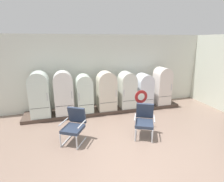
{
  "coord_description": "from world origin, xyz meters",
  "views": [
    {
      "loc": [
        -1.61,
        -3.62,
        2.84
      ],
      "look_at": [
        0.2,
        2.75,
        0.92
      ],
      "focal_mm": 28.34,
      "sensor_mm": 36.0,
      "label": 1
    }
  ],
  "objects_px": {
    "sign_stand": "(140,111)",
    "refrigerator_4": "(127,89)",
    "refrigerator_6": "(162,85)",
    "refrigerator_1": "(64,92)",
    "refrigerator_3": "(107,90)",
    "refrigerator_2": "(84,92)",
    "armchair_left": "(74,124)",
    "refrigerator_0": "(39,93)",
    "refrigerator_5": "(144,89)",
    "armchair_right": "(144,119)"
  },
  "relations": [
    {
      "from": "armchair_left",
      "to": "refrigerator_2",
      "type": "bearing_deg",
      "value": 73.83
    },
    {
      "from": "refrigerator_0",
      "to": "armchair_right",
      "type": "height_order",
      "value": "refrigerator_0"
    },
    {
      "from": "refrigerator_4",
      "to": "sign_stand",
      "type": "distance_m",
      "value": 1.67
    },
    {
      "from": "refrigerator_2",
      "to": "refrigerator_3",
      "type": "xyz_separation_m",
      "value": [
        0.87,
        -0.01,
        0.04
      ]
    },
    {
      "from": "refrigerator_1",
      "to": "refrigerator_4",
      "type": "xyz_separation_m",
      "value": [
        2.52,
        0.05,
        -0.08
      ]
    },
    {
      "from": "refrigerator_3",
      "to": "refrigerator_4",
      "type": "xyz_separation_m",
      "value": [
        0.88,
        0.03,
        -0.03
      ]
    },
    {
      "from": "refrigerator_5",
      "to": "armchair_right",
      "type": "height_order",
      "value": "refrigerator_5"
    },
    {
      "from": "refrigerator_0",
      "to": "refrigerator_3",
      "type": "relative_size",
      "value": 1.07
    },
    {
      "from": "refrigerator_6",
      "to": "refrigerator_3",
      "type": "bearing_deg",
      "value": -179.8
    },
    {
      "from": "refrigerator_4",
      "to": "armchair_right",
      "type": "relative_size",
      "value": 1.49
    },
    {
      "from": "sign_stand",
      "to": "refrigerator_4",
      "type": "bearing_deg",
      "value": 84.88
    },
    {
      "from": "refrigerator_4",
      "to": "armchair_right",
      "type": "bearing_deg",
      "value": -96.12
    },
    {
      "from": "refrigerator_4",
      "to": "armchair_right",
      "type": "distance_m",
      "value": 2.17
    },
    {
      "from": "refrigerator_2",
      "to": "refrigerator_4",
      "type": "bearing_deg",
      "value": 0.4
    },
    {
      "from": "refrigerator_0",
      "to": "refrigerator_6",
      "type": "relative_size",
      "value": 1.03
    },
    {
      "from": "refrigerator_5",
      "to": "refrigerator_6",
      "type": "relative_size",
      "value": 0.86
    },
    {
      "from": "refrigerator_1",
      "to": "refrigerator_5",
      "type": "relative_size",
      "value": 1.2
    },
    {
      "from": "refrigerator_4",
      "to": "refrigerator_5",
      "type": "xyz_separation_m",
      "value": [
        0.76,
        -0.01,
        -0.06
      ]
    },
    {
      "from": "refrigerator_0",
      "to": "refrigerator_3",
      "type": "bearing_deg",
      "value": -0.75
    },
    {
      "from": "refrigerator_1",
      "to": "refrigerator_4",
      "type": "distance_m",
      "value": 2.52
    },
    {
      "from": "refrigerator_1",
      "to": "armchair_left",
      "type": "relative_size",
      "value": 1.65
    },
    {
      "from": "refrigerator_1",
      "to": "refrigerator_4",
      "type": "bearing_deg",
      "value": 1.11
    },
    {
      "from": "refrigerator_5",
      "to": "refrigerator_2",
      "type": "bearing_deg",
      "value": -179.9
    },
    {
      "from": "armchair_left",
      "to": "armchair_right",
      "type": "distance_m",
      "value": 2.08
    },
    {
      "from": "refrigerator_3",
      "to": "armchair_left",
      "type": "bearing_deg",
      "value": -127.32
    },
    {
      "from": "refrigerator_5",
      "to": "armchair_left",
      "type": "distance_m",
      "value": 3.6
    },
    {
      "from": "refrigerator_1",
      "to": "refrigerator_5",
      "type": "xyz_separation_m",
      "value": [
        3.28,
        0.04,
        -0.15
      ]
    },
    {
      "from": "refrigerator_2",
      "to": "armchair_left",
      "type": "distance_m",
      "value": 1.98
    },
    {
      "from": "refrigerator_1",
      "to": "refrigerator_3",
      "type": "distance_m",
      "value": 1.64
    },
    {
      "from": "refrigerator_0",
      "to": "sign_stand",
      "type": "height_order",
      "value": "refrigerator_0"
    },
    {
      "from": "refrigerator_3",
      "to": "refrigerator_1",
      "type": "bearing_deg",
      "value": -179.2
    },
    {
      "from": "sign_stand",
      "to": "armchair_left",
      "type": "bearing_deg",
      "value": -173.52
    },
    {
      "from": "refrigerator_4",
      "to": "refrigerator_6",
      "type": "relative_size",
      "value": 0.93
    },
    {
      "from": "refrigerator_0",
      "to": "refrigerator_1",
      "type": "xyz_separation_m",
      "value": [
        0.84,
        -0.06,
        -0.01
      ]
    },
    {
      "from": "refrigerator_3",
      "to": "refrigerator_6",
      "type": "relative_size",
      "value": 0.97
    },
    {
      "from": "refrigerator_5",
      "to": "sign_stand",
      "type": "distance_m",
      "value": 1.88
    },
    {
      "from": "refrigerator_1",
      "to": "armchair_right",
      "type": "distance_m",
      "value": 3.12
    },
    {
      "from": "armchair_right",
      "to": "refrigerator_1",
      "type": "bearing_deg",
      "value": 137.75
    },
    {
      "from": "refrigerator_3",
      "to": "refrigerator_2",
      "type": "bearing_deg",
      "value": 179.09
    },
    {
      "from": "refrigerator_1",
      "to": "armchair_left",
      "type": "xyz_separation_m",
      "value": [
        0.23,
        -1.83,
        -0.46
      ]
    },
    {
      "from": "refrigerator_6",
      "to": "sign_stand",
      "type": "bearing_deg",
      "value": -137.26
    },
    {
      "from": "armchair_left",
      "to": "armchair_right",
      "type": "bearing_deg",
      "value": -6.84
    },
    {
      "from": "refrigerator_4",
      "to": "armchair_right",
      "type": "height_order",
      "value": "refrigerator_4"
    },
    {
      "from": "refrigerator_3",
      "to": "refrigerator_4",
      "type": "height_order",
      "value": "refrigerator_3"
    },
    {
      "from": "refrigerator_3",
      "to": "armchair_left",
      "type": "distance_m",
      "value": 2.37
    },
    {
      "from": "armchair_right",
      "to": "refrigerator_4",
      "type": "bearing_deg",
      "value": 83.88
    },
    {
      "from": "refrigerator_1",
      "to": "armchair_right",
      "type": "bearing_deg",
      "value": -42.25
    },
    {
      "from": "refrigerator_3",
      "to": "refrigerator_5",
      "type": "distance_m",
      "value": 1.64
    },
    {
      "from": "armchair_right",
      "to": "refrigerator_0",
      "type": "bearing_deg",
      "value": 145.69
    },
    {
      "from": "refrigerator_2",
      "to": "sign_stand",
      "type": "height_order",
      "value": "refrigerator_2"
    }
  ]
}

